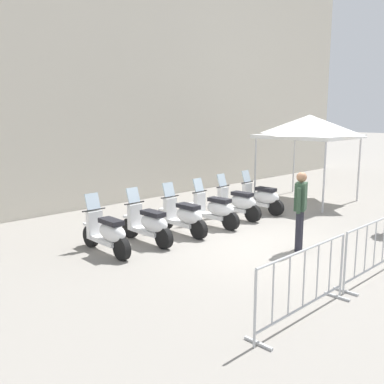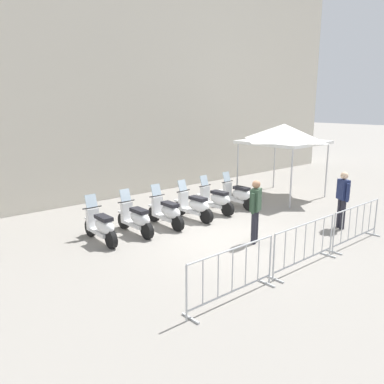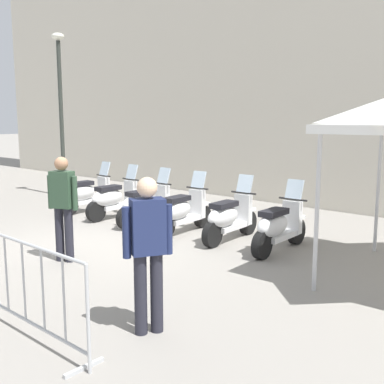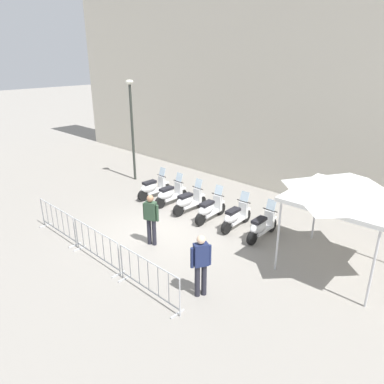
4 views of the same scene
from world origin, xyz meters
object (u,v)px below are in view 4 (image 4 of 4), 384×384
(street_lamp, at_px, (132,120))
(officer_mid_plaza, at_px, (151,217))
(motorcycle_1, at_px, (170,194))
(officer_near_row_end, at_px, (201,262))
(barrier_segment_2, at_px, (148,278))
(motorcycle_3, at_px, (209,209))
(motorcycle_0, at_px, (153,188))
(motorcycle_2, at_px, (188,201))
(barrier_segment_0, at_px, (58,221))
(barrier_segment_1, at_px, (96,246))
(motorcycle_4, at_px, (235,217))
(motorcycle_5, at_px, (261,226))
(canopy_tent, at_px, (347,187))

(street_lamp, xyz_separation_m, officer_mid_plaza, (5.51, -3.92, -1.98))
(motorcycle_1, xyz_separation_m, officer_near_row_end, (4.84, -3.75, 0.53))
(barrier_segment_2, bearing_deg, motorcycle_3, 110.17)
(officer_near_row_end, bearing_deg, motorcycle_0, 147.27)
(motorcycle_2, distance_m, barrier_segment_0, 4.86)
(barrier_segment_2, relative_size, officer_mid_plaza, 1.34)
(motorcycle_0, relative_size, barrier_segment_1, 0.75)
(barrier_segment_0, distance_m, barrier_segment_2, 4.80)
(barrier_segment_2, distance_m, street_lamp, 9.76)
(motorcycle_3, height_order, motorcycle_4, same)
(motorcycle_3, xyz_separation_m, motorcycle_5, (2.19, 0.04, 0.00))
(motorcycle_2, bearing_deg, officer_near_row_end, -44.62)
(officer_near_row_end, bearing_deg, motorcycle_2, 135.38)
(motorcycle_2, bearing_deg, street_lamp, 165.55)
(motorcycle_2, height_order, officer_mid_plaza, officer_mid_plaza)
(motorcycle_5, xyz_separation_m, officer_near_row_end, (0.45, -3.68, 0.53))
(motorcycle_5, bearing_deg, barrier_segment_2, -96.48)
(motorcycle_4, distance_m, canopy_tent, 4.19)
(officer_near_row_end, height_order, officer_mid_plaza, same)
(motorcycle_3, bearing_deg, barrier_segment_2, -69.83)
(officer_mid_plaza, bearing_deg, motorcycle_1, 124.83)
(barrier_segment_1, bearing_deg, motorcycle_5, 57.02)
(motorcycle_0, height_order, motorcycle_2, same)
(motorcycle_2, height_order, barrier_segment_1, motorcycle_2)
(barrier_segment_1, xyz_separation_m, canopy_tent, (5.47, 4.40, 1.99))
(street_lamp, distance_m, canopy_tent, 10.62)
(barrier_segment_2, height_order, canopy_tent, canopy_tent)
(barrier_segment_2, bearing_deg, barrier_segment_1, 177.78)
(street_lamp, xyz_separation_m, officer_near_row_end, (8.43, -4.90, -1.98))
(barrier_segment_0, bearing_deg, motorcycle_4, 46.54)
(street_lamp, bearing_deg, motorcycle_1, -17.82)
(motorcycle_1, bearing_deg, motorcycle_0, 176.57)
(motorcycle_4, height_order, barrier_segment_0, motorcycle_4)
(motorcycle_4, xyz_separation_m, officer_near_row_end, (1.54, -3.74, 0.53))
(canopy_tent, bearing_deg, motorcycle_3, 179.36)
(motorcycle_1, height_order, barrier_segment_1, motorcycle_1)
(motorcycle_0, bearing_deg, motorcycle_2, -3.10)
(motorcycle_1, bearing_deg, barrier_segment_1, -72.16)
(canopy_tent, bearing_deg, motorcycle_5, 177.86)
(barrier_segment_0, height_order, officer_near_row_end, officer_near_row_end)
(motorcycle_2, xyz_separation_m, officer_mid_plaza, (0.83, -2.71, 0.53))
(barrier_segment_1, distance_m, officer_near_row_end, 3.49)
(motorcycle_1, height_order, motorcycle_4, same)
(motorcycle_2, distance_m, officer_near_row_end, 5.29)
(officer_near_row_end, bearing_deg, officer_mid_plaza, 161.35)
(officer_mid_plaza, bearing_deg, barrier_segment_0, -149.17)
(motorcycle_5, distance_m, barrier_segment_1, 5.36)
(motorcycle_1, height_order, motorcycle_2, same)
(motorcycle_4, height_order, barrier_segment_2, motorcycle_4)
(barrier_segment_2, height_order, street_lamp, street_lamp)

